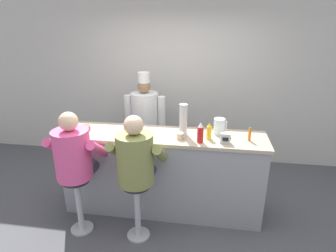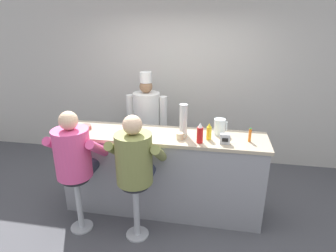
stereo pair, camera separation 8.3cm
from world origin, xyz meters
name	(u,v)px [view 2 (the right image)]	position (x,y,z in m)	size (l,w,h in m)	color
ground_plane	(158,222)	(0.00, 0.00, 0.00)	(20.00, 20.00, 0.00)	#4C4C51
wall_back	(181,83)	(0.00, 1.90, 1.35)	(10.00, 0.06, 2.70)	beige
diner_counter	(163,172)	(0.00, 0.30, 0.52)	(2.48, 0.60, 1.05)	gray
ketchup_bottle_red	(200,133)	(0.46, 0.12, 1.16)	(0.07, 0.07, 0.24)	red
mustard_bottle_yellow	(209,132)	(0.56, 0.24, 1.14)	(0.06, 0.06, 0.20)	yellow
hot_sauce_bottle_orange	(250,135)	(1.01, 0.26, 1.12)	(0.03, 0.03, 0.16)	orange
water_pitcher_clear	(220,127)	(0.67, 0.43, 1.14)	(0.16, 0.14, 0.19)	silver
breakfast_plate	(133,137)	(-0.31, 0.12, 1.06)	(0.28, 0.28, 0.05)	white
cereal_bowl	(85,127)	(-1.00, 0.30, 1.07)	(0.17, 0.17, 0.05)	#B24C47
coffee_mug_tan	(180,136)	(0.23, 0.18, 1.09)	(0.12, 0.08, 0.08)	beige
cup_stack_steel	(183,120)	(0.25, 0.33, 1.24)	(0.10, 0.10, 0.37)	#B7BABF
napkin_dispenser_chrome	(225,139)	(0.74, 0.15, 1.10)	(0.11, 0.07, 0.12)	silver
diner_seated_pink	(75,156)	(-0.87, -0.23, 0.94)	(0.59, 0.58, 1.46)	#B2B5BA
diner_seated_olive	(135,161)	(-0.19, -0.23, 0.94)	(0.59, 0.58, 1.45)	#B2B5BA
cook_in_whites_near	(147,120)	(-0.43, 1.22, 0.89)	(0.64, 0.41, 1.63)	#232328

